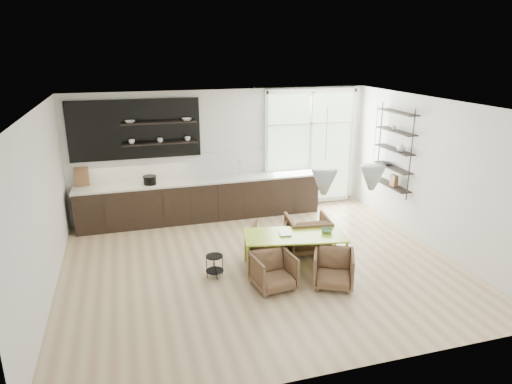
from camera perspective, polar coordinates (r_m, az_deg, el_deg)
name	(u,v)px	position (r m, az deg, el deg)	size (l,w,h in m)	color
room	(273,171)	(9.05, 2.13, 2.65)	(7.02, 6.01, 2.91)	#CDB48A
kitchen_run	(198,194)	(10.49, -7.30, -0.26)	(5.54, 0.69, 2.75)	black
right_shelving	(395,152)	(10.27, 16.95, 4.80)	(0.26, 1.22, 1.90)	black
dining_table	(295,237)	(8.12, 4.84, -5.61)	(1.89, 1.12, 0.65)	#A6CC28
armchair_back_left	(268,239)	(8.74, 1.55, -5.90)	(0.66, 0.68, 0.62)	brown
armchair_back_right	(308,234)	(8.89, 6.47, -5.21)	(0.78, 0.80, 0.73)	brown
armchair_front_left	(273,271)	(7.59, 2.18, -9.87)	(0.64, 0.66, 0.60)	brown
armchair_front_right	(333,269)	(7.75, 9.65, -9.46)	(0.65, 0.67, 0.61)	brown
wire_stool	(215,263)	(7.98, -5.20, -8.85)	(0.31, 0.31, 0.39)	black
table_book	(279,233)	(8.10, 2.89, -5.18)	(0.21, 0.28, 0.03)	white
table_bowl	(327,231)	(8.25, 8.84, -4.80)	(0.21, 0.21, 0.07)	#5A8D64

